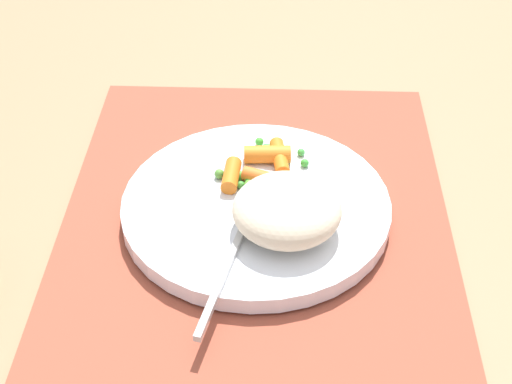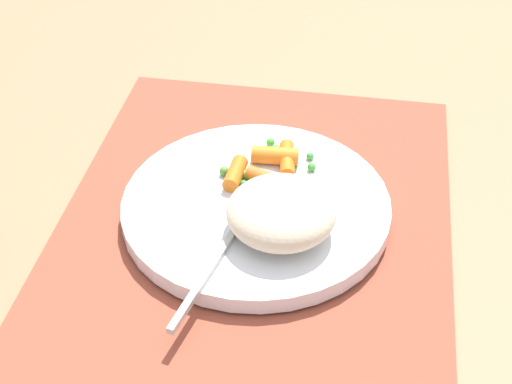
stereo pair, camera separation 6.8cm
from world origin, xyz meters
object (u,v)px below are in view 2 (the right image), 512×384
at_px(plate, 256,207).
at_px(rice_mound, 281,212).
at_px(fork, 237,227).
at_px(carrot_portion, 268,166).

height_order(plate, rice_mound, rice_mound).
height_order(rice_mound, fork, rice_mound).
xyz_separation_m(plate, fork, (-0.04, 0.01, 0.01)).
bearing_deg(plate, carrot_portion, -5.28).
bearing_deg(rice_mound, plate, 37.50).
relative_size(carrot_portion, fork, 0.36).
height_order(rice_mound, carrot_portion, rice_mound).
distance_m(rice_mound, carrot_portion, 0.08).
xyz_separation_m(rice_mound, fork, (-0.01, 0.04, -0.02)).
relative_size(rice_mound, carrot_portion, 1.25).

